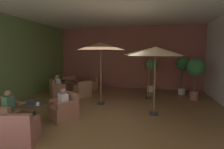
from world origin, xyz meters
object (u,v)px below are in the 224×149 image
patio_umbrella_center_beige (149,52)px  potted_tree_mid_left (183,66)px  patron_with_friend (9,102)px  cafe_table_front_left (34,109)px  armchair_front_left_south (8,114)px  patio_umbrella_near_wall (101,47)px  potted_tree_mid_right (195,70)px  open_laptop (32,104)px  patron_blue_shirt (58,82)px  cafe_table_front_right (75,85)px  potted_tree_left_corner (151,69)px  armchair_front_right_north (70,85)px  armchair_front_right_south (83,91)px  armchair_front_right_east (57,89)px  patron_by_window (63,98)px  armchair_front_left_north (19,132)px  armchair_front_left_east (65,109)px  iced_drink_cup (38,104)px  armchair_front_right_west (91,86)px  patio_umbrella_tall_red (156,52)px

patio_umbrella_center_beige → potted_tree_mid_left: bearing=39.6°
patron_with_friend → cafe_table_front_left: bearing=-1.8°
armchair_front_left_south → patio_umbrella_near_wall: size_ratio=0.32×
potted_tree_mid_right → patron_with_friend: bearing=-144.4°
open_laptop → armchair_front_left_south: bearing=177.4°
armchair_front_left_south → patron_blue_shirt: 3.91m
cafe_table_front_left → cafe_table_front_right: (-0.87, 4.56, -0.06)m
potted_tree_left_corner → patron_blue_shirt: (-4.88, -2.14, -0.62)m
potted_tree_mid_left → potted_tree_mid_right: size_ratio=1.04×
cafe_table_front_right → armchair_front_right_north: size_ratio=0.62×
armchair_front_right_south → potted_tree_left_corner: potted_tree_left_corner is taller
open_laptop → patio_umbrella_near_wall: bearing=65.6°
potted_tree_mid_left → potted_tree_mid_right: (0.40, -1.15, -0.12)m
armchair_front_right_east → patron_by_window: size_ratio=1.69×
armchair_front_left_north → patron_by_window: patron_by_window is taller
cafe_table_front_left → armchair_front_left_east: 1.02m
armchair_front_right_south → armchair_front_left_north: bearing=-85.2°
potted_tree_mid_right → patron_by_window: bearing=-142.1°
patron_with_friend → armchair_front_right_south: bearing=77.9°
armchair_front_left_north → patio_umbrella_center_beige: (2.96, 5.23, 2.03)m
patron_with_friend → patron_by_window: bearing=27.0°
patron_by_window → open_laptop: 0.99m
armchair_front_left_east → iced_drink_cup: size_ratio=9.68×
cafe_table_front_left → iced_drink_cup: 0.23m
potted_tree_mid_right → open_laptop: 7.17m
cafe_table_front_right → open_laptop: 4.65m
potted_tree_left_corner → patron_by_window: size_ratio=3.18×
cafe_table_front_left → potted_tree_mid_right: 7.15m
armchair_front_right_south → open_laptop: bearing=-89.0°
cafe_table_front_left → potted_tree_mid_left: 7.68m
iced_drink_cup → armchair_front_right_south: bearing=93.8°
patio_umbrella_center_beige → patron_with_friend: size_ratio=3.87×
patio_umbrella_near_wall → potted_tree_mid_left: size_ratio=1.30×
potted_tree_left_corner → potted_tree_mid_right: 2.53m
potted_tree_mid_right → armchair_front_left_south: bearing=-144.6°
armchair_front_right_west → potted_tree_mid_left: size_ratio=0.49×
armchair_front_left_north → cafe_table_front_right: bearing=101.9°
armchair_front_left_east → patio_umbrella_tall_red: size_ratio=0.43×
patio_umbrella_center_beige → potted_tree_left_corner: size_ratio=1.31×
patron_by_window → patron_with_friend: size_ratio=0.93×
cafe_table_front_right → patron_blue_shirt: bearing=-134.8°
potted_tree_left_corner → patron_blue_shirt: size_ratio=2.97×
patio_umbrella_near_wall → patron_by_window: bearing=-109.0°
armchair_front_right_west → potted_tree_mid_left: potted_tree_mid_left is taller
patron_by_window → armchair_front_right_west: bearing=99.2°
potted_tree_mid_left → patron_blue_shirt: potted_tree_mid_left is taller
armchair_front_left_north → open_laptop: 1.09m
patio_umbrella_near_wall → iced_drink_cup: (-1.09, -2.82, -1.79)m
patio_umbrella_near_wall → patron_blue_shirt: size_ratio=4.15×
patron_blue_shirt → iced_drink_cup: patron_blue_shirt is taller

